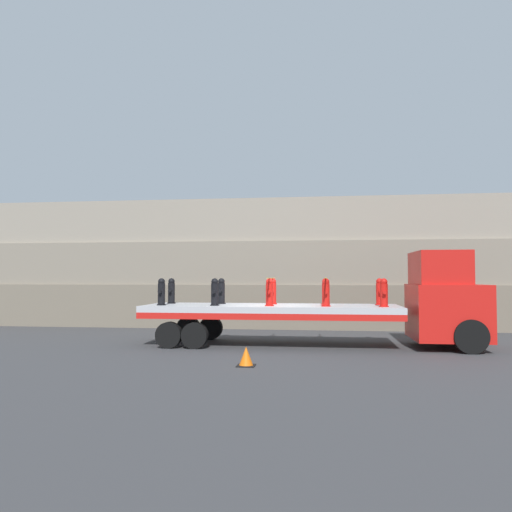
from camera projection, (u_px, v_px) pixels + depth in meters
ground_plane at (271, 345)px, 16.73m from camera, size 120.00×120.00×0.00m
rock_cliff at (285, 264)px, 23.27m from camera, size 60.00×3.30×5.82m
truck_cab at (448, 301)px, 16.07m from camera, size 2.22×2.70×3.10m
flatbed_trailer at (259, 312)px, 16.84m from camera, size 8.49×2.67×1.33m
fire_hydrant_black_near_0 at (161, 292)px, 16.71m from camera, size 0.30×0.48×0.90m
fire_hydrant_black_far_0 at (171, 291)px, 17.84m from camera, size 0.30×0.48×0.90m
fire_hydrant_black_near_1 at (215, 292)px, 16.48m from camera, size 0.30×0.48×0.90m
fire_hydrant_black_far_1 at (221, 291)px, 17.60m from camera, size 0.30×0.48×0.90m
fire_hydrant_red_near_2 at (269, 292)px, 16.25m from camera, size 0.30×0.48×0.90m
fire_hydrant_red_far_2 at (273, 291)px, 17.37m from camera, size 0.30×0.48×0.90m
fire_hydrant_red_near_3 at (326, 293)px, 16.02m from camera, size 0.30×0.48×0.90m
fire_hydrant_red_far_3 at (325, 292)px, 17.14m from camera, size 0.30×0.48×0.90m
fire_hydrant_red_near_4 at (384, 293)px, 15.79m from camera, size 0.30×0.48×0.90m
fire_hydrant_red_far_4 at (380, 292)px, 16.91m from camera, size 0.30×0.48×0.90m
cargo_strap_rear at (271, 278)px, 16.83m from camera, size 0.05×2.77×0.01m
cargo_strap_middle at (326, 278)px, 16.60m from camera, size 0.05×2.77×0.01m
traffic_cone at (246, 357)px, 12.74m from camera, size 0.46×0.46×0.49m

